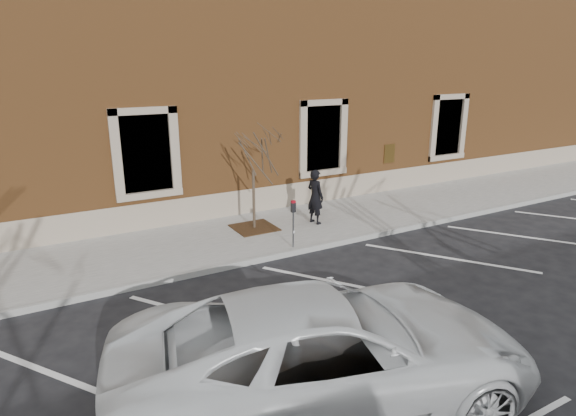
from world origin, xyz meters
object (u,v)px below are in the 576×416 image
man (315,197)px  sapling (253,154)px  parking_meter (293,215)px  white_truck (326,350)px

man → sapling: 2.36m
man → parking_meter: (-1.60, -1.45, 0.06)m
parking_meter → sapling: sapling is taller
parking_meter → man: bearing=59.5°
parking_meter → white_truck: bearing=-97.8°
sapling → white_truck: bearing=-107.5°
sapling → white_truck: sapling is taller
sapling → parking_meter: bearing=-82.9°
man → white_truck: size_ratio=0.27×
man → parking_meter: man is taller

